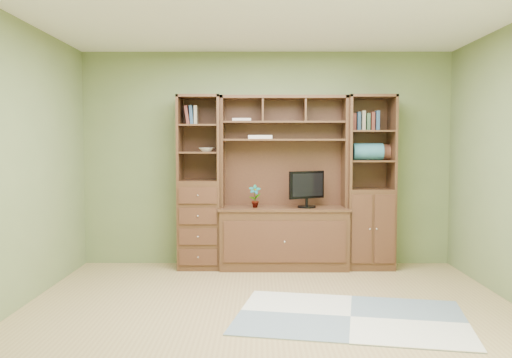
{
  "coord_description": "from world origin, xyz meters",
  "views": [
    {
      "loc": [
        -0.11,
        -4.66,
        1.47
      ],
      "look_at": [
        -0.13,
        1.2,
        1.1
      ],
      "focal_mm": 38.0,
      "sensor_mm": 36.0,
      "label": 1
    }
  ],
  "objects_px": {
    "monitor": "(307,183)",
    "left_tower": "(200,182)",
    "center_hutch": "(284,182)",
    "right_tower": "(370,182)"
  },
  "relations": [
    {
      "from": "center_hutch",
      "to": "left_tower",
      "type": "bearing_deg",
      "value": 177.71
    },
    {
      "from": "center_hutch",
      "to": "left_tower",
      "type": "xyz_separation_m",
      "value": [
        -1.0,
        0.04,
        0.0
      ]
    },
    {
      "from": "center_hutch",
      "to": "monitor",
      "type": "height_order",
      "value": "center_hutch"
    },
    {
      "from": "left_tower",
      "to": "monitor",
      "type": "distance_m",
      "value": 1.27
    },
    {
      "from": "left_tower",
      "to": "monitor",
      "type": "bearing_deg",
      "value": -3.38
    },
    {
      "from": "monitor",
      "to": "left_tower",
      "type": "bearing_deg",
      "value": 145.68
    },
    {
      "from": "center_hutch",
      "to": "monitor",
      "type": "relative_size",
      "value": 3.45
    },
    {
      "from": "right_tower",
      "to": "left_tower",
      "type": "bearing_deg",
      "value": 180.0
    },
    {
      "from": "monitor",
      "to": "right_tower",
      "type": "bearing_deg",
      "value": -25.27
    },
    {
      "from": "center_hutch",
      "to": "monitor",
      "type": "xyz_separation_m",
      "value": [
        0.27,
        -0.03,
        0.0
      ]
    }
  ]
}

